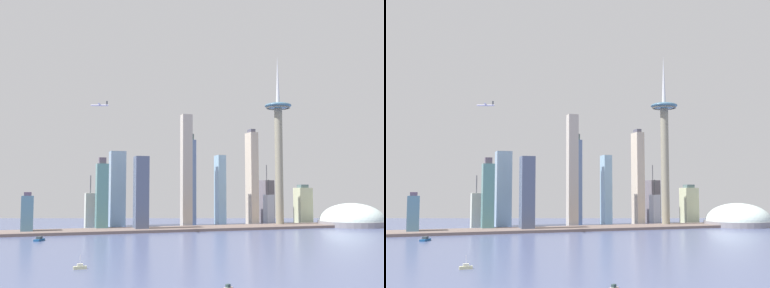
{
  "view_description": "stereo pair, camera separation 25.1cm",
  "coord_description": "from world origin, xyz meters",
  "views": [
    {
      "loc": [
        -181.82,
        -202.1,
        61.34
      ],
      "look_at": [
        31.69,
        463.9,
        125.46
      ],
      "focal_mm": 45.39,
      "sensor_mm": 36.0,
      "label": 1
    },
    {
      "loc": [
        -181.58,
        -202.18,
        61.34
      ],
      "look_at": [
        31.69,
        463.9,
        125.46
      ],
      "focal_mm": 45.39,
      "sensor_mm": 36.0,
      "label": 2
    }
  ],
  "objects": [
    {
      "name": "boat_5",
      "position": [
        -176.7,
        401.15,
        1.84
      ],
      "size": [
        13.4,
        18.84,
        5.08
      ],
      "rotation": [
        0.0,
        0.0,
        1.14
      ],
      "color": "navy",
      "rests_on": "ground"
    },
    {
      "name": "observation_tower",
      "position": [
        195.37,
        508.38,
        144.58
      ],
      "size": [
        43.82,
        43.82,
        281.77
      ],
      "color": "gray",
      "rests_on": "ground"
    },
    {
      "name": "skyscraper_4",
      "position": [
        45.8,
        537.39,
        89.86
      ],
      "size": [
        16.06,
        15.79,
        179.71
      ],
      "color": "#B9AFA1",
      "rests_on": "ground"
    },
    {
      "name": "skyscraper_1",
      "position": [
        -55.51,
        594.06,
        60.95
      ],
      "size": [
        24.67,
        27.67,
        121.89
      ],
      "color": "#8FB0CB",
      "rests_on": "ground"
    },
    {
      "name": "skyscraper_8",
      "position": [
        269.96,
        561.69,
        32.26
      ],
      "size": [
        25.01,
        25.17,
        68.03
      ],
      "color": "beige",
      "rests_on": "ground"
    },
    {
      "name": "skyscraper_11",
      "position": [
        65.16,
        577.05,
        73.29
      ],
      "size": [
        13.82,
        21.67,
        153.02
      ],
      "color": "#6680AC",
      "rests_on": "ground"
    },
    {
      "name": "skyscraper_10",
      "position": [
        119.94,
        580.52,
        59.15
      ],
      "size": [
        13.75,
        23.05,
        118.3
      ],
      "color": "#89B0C9",
      "rests_on": "ground"
    },
    {
      "name": "skyscraper_2",
      "position": [
        -192.48,
        499.34,
        26.62
      ],
      "size": [
        16.04,
        24.14,
        56.3
      ],
      "color": "#5A8AA5",
      "rests_on": "ground"
    },
    {
      "name": "skyscraper_7",
      "position": [
        -36.69,
        492.14,
        53.94
      ],
      "size": [
        19.4,
        22.06,
        107.89
      ],
      "color": "slate",
      "rests_on": "ground"
    },
    {
      "name": "waterfront_pier",
      "position": [
        0.0,
        490.19,
        1.98
      ],
      "size": [
        688.17,
        65.28,
        3.96
      ],
      "primitive_type": "cube",
      "color": "#705F58",
      "rests_on": "ground"
    },
    {
      "name": "skyscraper_3",
      "position": [
        -89.43,
        521.58,
        50.57
      ],
      "size": [
        16.96,
        21.34,
        106.83
      ],
      "color": "#599191",
      "rests_on": "ground"
    },
    {
      "name": "stadium_dome",
      "position": [
        313.04,
        481.15,
        8.07
      ],
      "size": [
        109.94,
        109.94,
        57.11
      ],
      "color": "gray",
      "rests_on": "ground"
    },
    {
      "name": "skyscraper_9",
      "position": [
        195.79,
        548.1,
        25.58
      ],
      "size": [
        12.62,
        17.24,
        76.08
      ],
      "color": "#ADB3C5",
      "rests_on": "ground"
    },
    {
      "name": "skyscraper_6",
      "position": [
        210.66,
        584.64,
        37.94
      ],
      "size": [
        17.4,
        26.34,
        103.24
      ],
      "color": "slate",
      "rests_on": "ground"
    },
    {
      "name": "skyscraper_5",
      "position": [
        163.21,
        544.09,
        78.58
      ],
      "size": [
        13.37,
        25.35,
        160.94
      ],
      "color": "#C4B39E",
      "rests_on": "ground"
    },
    {
      "name": "boat_0",
      "position": [
        -148.3,
        182.01,
        1.59
      ],
      "size": [
        9.98,
        3.2,
        10.86
      ],
      "rotation": [
        0.0,
        0.0,
        0.01
      ],
      "color": "beige",
      "rests_on": "ground"
    },
    {
      "name": "airplane",
      "position": [
        -103.04,
        451.67,
        173.4
      ],
      "size": [
        22.98,
        22.63,
        7.1
      ],
      "rotation": [
        0.0,
        0.0,
        2.86
      ],
      "color": "silver"
    },
    {
      "name": "skyscraper_0",
      "position": [
        -101.01,
        569.18,
        27.2
      ],
      "size": [
        15.73,
        24.18,
        81.75
      ],
      "color": "#B9C0B1",
      "rests_on": "ground"
    }
  ]
}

